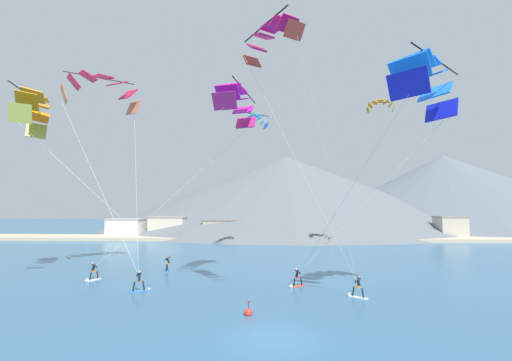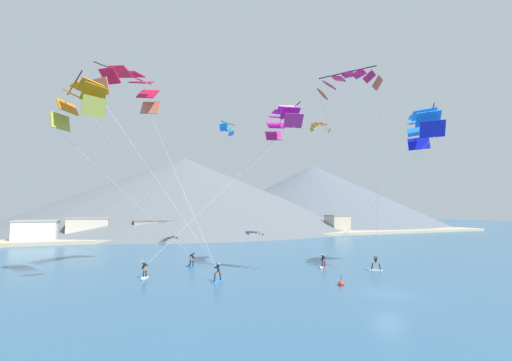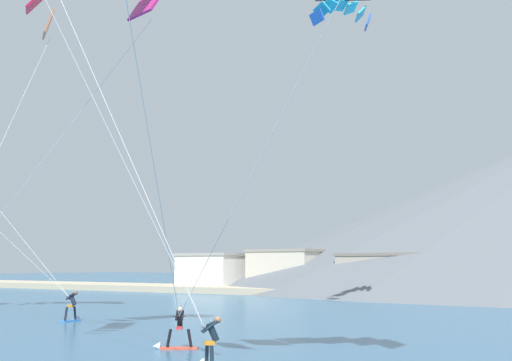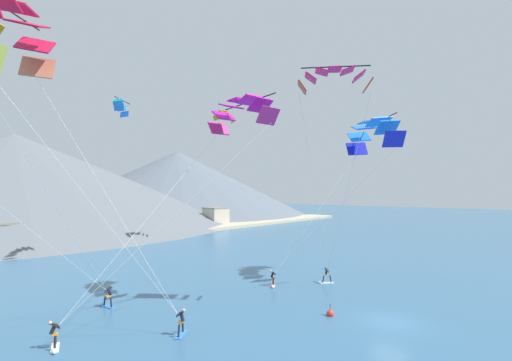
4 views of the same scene
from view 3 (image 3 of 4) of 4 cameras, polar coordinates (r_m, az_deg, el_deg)
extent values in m
cube|color=#337FDB|center=(42.52, -14.64, -10.80)|extent=(0.72, 1.50, 0.07)
cylinder|color=black|center=(42.18, -14.96, -10.26)|extent=(0.18, 0.28, 0.77)
cylinder|color=black|center=(42.80, -14.29, -10.23)|extent=(0.18, 0.28, 0.77)
cube|color=orange|center=(42.46, -14.60, -9.68)|extent=(0.37, 0.31, 0.12)
cylinder|color=black|center=(42.37, -14.45, -9.22)|extent=(0.52, 0.32, 0.65)
cylinder|color=black|center=(42.32, -14.66, -8.96)|extent=(0.56, 0.20, 0.43)
cylinder|color=black|center=(42.52, -14.45, -8.96)|extent=(0.56, 0.20, 0.43)
cylinder|color=black|center=(42.53, -14.75, -8.99)|extent=(0.14, 0.52, 0.03)
sphere|color=brown|center=(42.23, -14.23, -8.71)|extent=(0.24, 0.24, 0.24)
cone|color=white|center=(43.20, -13.91, -10.67)|extent=(0.41, 0.37, 0.36)
cylinder|color=#14232D|center=(22.13, -3.56, -13.96)|extent=(0.26, 0.24, 0.72)
cylinder|color=#14232D|center=(22.90, -3.96, -13.72)|extent=(0.26, 0.24, 0.72)
cube|color=orange|center=(22.47, -3.76, -12.84)|extent=(0.37, 0.38, 0.12)
cylinder|color=#14232D|center=(22.45, -3.48, -12.01)|extent=(0.44, 0.47, 0.61)
cylinder|color=#14232D|center=(22.31, -3.67, -11.60)|extent=(0.39, 0.45, 0.40)
cylinder|color=#14232D|center=(22.53, -3.79, -11.55)|extent=(0.39, 0.45, 0.40)
cylinder|color=black|center=(22.39, -4.20, -11.65)|extent=(0.42, 0.36, 0.03)
sphere|color=#9E7051|center=(22.46, -3.07, -11.07)|extent=(0.22, 0.22, 0.22)
cube|color=#E54C33|center=(28.13, -6.16, -13.18)|extent=(1.43, 1.20, 0.07)
cylinder|color=black|center=(28.05, -5.33, -12.44)|extent=(0.25, 0.23, 0.69)
cylinder|color=black|center=(28.13, -6.97, -12.40)|extent=(0.25, 0.23, 0.69)
cube|color=red|center=(28.06, -6.14, -11.65)|extent=(0.35, 0.36, 0.12)
cylinder|color=black|center=(28.11, -6.12, -10.99)|extent=(0.39, 0.43, 0.59)
cylinder|color=black|center=(27.99, -5.90, -10.67)|extent=(0.35, 0.45, 0.38)
cylinder|color=black|center=(28.01, -6.36, -10.67)|extent=(0.35, 0.45, 0.38)
cylinder|color=black|center=(27.83, -6.17, -10.75)|extent=(0.44, 0.33, 0.03)
sphere|color=beige|center=(28.22, -6.08, -10.24)|extent=(0.21, 0.21, 0.21)
cone|color=white|center=(28.22, -7.96, -13.00)|extent=(0.45, 0.47, 0.36)
cube|color=red|center=(50.11, -17.21, 13.51)|extent=(2.65, 2.26, 1.60)
cube|color=#C7714F|center=(49.79, -16.28, 11.92)|extent=(2.30, 1.78, 1.77)
cube|color=#B82072|center=(35.61, -8.78, 13.71)|extent=(2.07, 1.25, 1.33)
cylinder|color=silver|center=(38.78, -17.14, 0.90)|extent=(14.53, 1.66, 13.66)
cylinder|color=silver|center=(22.51, -14.46, 9.64)|extent=(4.92, 6.80, 16.39)
cylinder|color=silver|center=(25.22, -12.67, 7.81)|extent=(8.17, 1.98, 16.39)
cylinder|color=silver|center=(23.25, 1.42, 4.00)|extent=(11.27, 3.75, 12.61)
cylinder|color=silver|center=(22.40, -8.72, 4.49)|extent=(6.11, 10.16, 12.61)
cube|color=blue|center=(52.55, 8.94, 12.39)|extent=(0.96, 1.29, 0.98)
cube|color=#27B3DC|center=(52.77, 8.36, 13.04)|extent=(1.17, 1.43, 0.96)
cube|color=#27B3DC|center=(52.78, 7.60, 13.53)|extent=(1.34, 1.45, 0.79)
cube|color=#27B3DC|center=(52.58, 6.74, 13.77)|extent=(1.45, 1.40, 0.50)
cube|color=#27B3DC|center=(52.19, 5.93, 13.74)|extent=(1.47, 1.26, 0.79)
cube|color=#27B3DC|center=(51.67, 5.28, 13.43)|extent=(1.45, 1.05, 0.96)
cube|color=blue|center=(51.10, 4.90, 12.89)|extent=(1.34, 0.78, 0.98)
cylinder|color=black|center=(52.20, 6.97, 14.13)|extent=(3.33, 2.19, 0.10)
cube|color=#BCAD8E|center=(69.22, 18.22, -8.77)|extent=(180.00, 10.00, 0.70)
cube|color=silver|center=(88.41, -3.46, -7.42)|extent=(7.60, 5.69, 4.26)
cube|color=#9D9992|center=(88.41, -3.45, -5.94)|extent=(7.91, 5.92, 0.30)
cube|color=beige|center=(84.43, 2.29, -7.31)|extent=(8.21, 4.42, 4.68)
cube|color=gray|center=(84.44, 2.28, -5.63)|extent=(8.54, 4.59, 0.30)
cube|color=#A89E8E|center=(75.57, 10.57, -7.50)|extent=(9.90, 4.84, 4.09)
cube|color=slate|center=(75.57, 10.53, -5.84)|extent=(10.29, 5.04, 0.30)
camera|label=1|loc=(23.15, -80.00, 8.02)|focal=24.00mm
camera|label=2|loc=(43.12, -71.77, 2.47)|focal=24.00mm
camera|label=4|loc=(46.43, -54.44, 3.84)|focal=24.00mm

